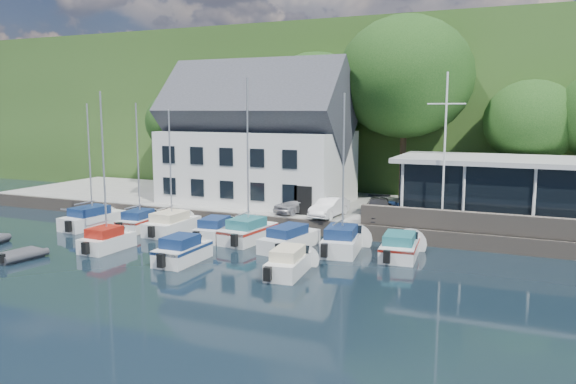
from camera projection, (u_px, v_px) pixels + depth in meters
name	position (u px, v px, depth m)	size (l,w,h in m)	color
ground	(234.00, 282.00, 26.85)	(180.00, 180.00, 0.00)	black
quay	(346.00, 211.00, 42.64)	(60.00, 13.00, 1.00)	#9B9B95
quay_face	(316.00, 228.00, 36.75)	(60.00, 0.30, 1.00)	#61584E
hillside	(440.00, 111.00, 81.87)	(160.00, 75.00, 16.00)	#2D481B
field_patch	(505.00, 56.00, 84.76)	(50.00, 30.00, 0.30)	olive
harbor_building	(257.00, 146.00, 43.80)	(14.40, 8.20, 8.70)	silver
club_pavilion	(501.00, 189.00, 36.55)	(13.20, 7.20, 4.10)	black
seawall	(514.00, 225.00, 32.19)	(18.00, 0.50, 1.20)	#61584E
gangway	(98.00, 221.00, 41.55)	(1.20, 6.00, 1.40)	silver
car_silver	(296.00, 203.00, 39.38)	(1.51, 3.76, 1.28)	#AEAFB3
car_white	(329.00, 207.00, 37.90)	(1.36, 3.91, 1.29)	silver
car_dgrey	(379.00, 209.00, 37.29)	(1.82, 4.49, 1.30)	#29292E
car_blue	(388.00, 209.00, 37.37)	(1.35, 3.42, 1.17)	#33589C
flagpole	(445.00, 151.00, 33.89)	(2.26, 0.20, 9.40)	silver
tree_0	(181.00, 138.00, 52.74)	(6.58, 6.58, 9.00)	black
tree_1	(243.00, 130.00, 50.29)	(7.88, 7.88, 10.76)	black
tree_2	(316.00, 124.00, 47.60)	(8.76, 8.76, 11.97)	black
tree_3	(404.00, 109.00, 43.97)	(10.55, 10.55, 14.42)	black
tree_4	(530.00, 144.00, 41.41)	(6.86, 6.86, 9.37)	black
boat_r1_0	(90.00, 162.00, 38.69)	(2.02, 6.67, 9.20)	silver
boat_r1_1	(138.00, 169.00, 38.01)	(1.81, 5.21, 8.39)	silver
boat_r1_2	(170.00, 166.00, 36.78)	(2.17, 5.93, 9.06)	silver
boat_r1_3	(216.00, 228.00, 35.82)	(1.79, 5.39, 1.40)	silver
boat_r1_4	(248.00, 168.00, 34.48)	(2.11, 5.93, 9.30)	silver
boat_r1_5	(290.00, 237.00, 33.20)	(1.83, 6.44, 1.43)	silver
boat_r1_6	(343.00, 171.00, 31.82)	(2.07, 5.82, 9.48)	silver
boat_r1_7	(400.00, 245.00, 31.38)	(2.05, 5.79, 1.38)	silver
boat_r2_1	(104.00, 178.00, 32.38)	(1.83, 4.72, 8.54)	silver
boat_r2_2	(183.00, 249.00, 30.29)	(1.87, 5.04, 1.49)	silver
boat_r2_3	(290.00, 260.00, 28.21)	(1.64, 5.57, 1.38)	silver
dinghy_1	(19.00, 254.00, 30.83)	(1.63, 2.71, 0.63)	#333438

